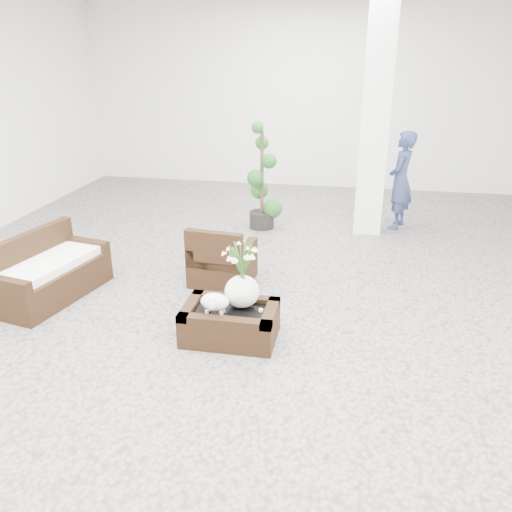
% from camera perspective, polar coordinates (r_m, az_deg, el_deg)
% --- Properties ---
extents(ground, '(11.00, 11.00, 0.00)m').
position_cam_1_polar(ground, '(5.89, 0.18, -5.25)').
color(ground, gray).
rests_on(ground, ground).
extents(column, '(0.40, 0.40, 3.50)m').
position_cam_1_polar(column, '(8.02, 12.81, 14.62)').
color(column, white).
rests_on(column, ground).
extents(coffee_table, '(0.90, 0.60, 0.31)m').
position_cam_1_polar(coffee_table, '(5.18, -2.81, -7.35)').
color(coffee_table, '#311D0E').
rests_on(coffee_table, ground).
extents(sheep_figurine, '(0.28, 0.23, 0.21)m').
position_cam_1_polar(sheep_figurine, '(5.00, -4.47, -5.15)').
color(sheep_figurine, white).
rests_on(sheep_figurine, coffee_table).
extents(planter_narcissus, '(0.44, 0.44, 0.80)m').
position_cam_1_polar(planter_narcissus, '(5.00, -1.54, -1.34)').
color(planter_narcissus, white).
rests_on(planter_narcissus, coffee_table).
extents(tealight, '(0.04, 0.04, 0.03)m').
position_cam_1_polar(tealight, '(5.06, 0.53, -5.87)').
color(tealight, white).
rests_on(tealight, coffee_table).
extents(armchair, '(0.75, 0.73, 0.73)m').
position_cam_1_polar(armchair, '(6.32, -3.65, 0.27)').
color(armchair, '#311D0E').
rests_on(armchair, ground).
extents(loveseat, '(0.92, 1.47, 0.73)m').
position_cam_1_polar(loveseat, '(6.36, -21.49, -1.14)').
color(loveseat, '#311D0E').
rests_on(loveseat, ground).
extents(topiary, '(0.43, 0.43, 1.62)m').
position_cam_1_polar(topiary, '(8.15, 0.65, 8.52)').
color(topiary, '#1A4B18').
rests_on(topiary, ground).
extents(shopper, '(0.51, 0.63, 1.51)m').
position_cam_1_polar(shopper, '(8.49, 15.40, 7.91)').
color(shopper, navy).
rests_on(shopper, ground).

